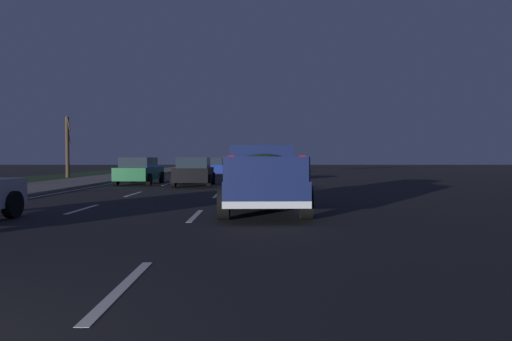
% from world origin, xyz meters
% --- Properties ---
extents(ground, '(144.00, 144.00, 0.00)m').
position_xyz_m(ground, '(27.00, 0.00, 0.00)').
color(ground, black).
extents(sidewalk_shoulder, '(108.00, 4.00, 0.12)m').
position_xyz_m(sidewalk_shoulder, '(27.00, 7.45, 0.06)').
color(sidewalk_shoulder, slate).
rests_on(sidewalk_shoulder, ground).
extents(grass_verge, '(108.00, 6.00, 0.01)m').
position_xyz_m(grass_verge, '(27.00, 12.45, 0.00)').
color(grass_verge, '#1E3819').
rests_on(grass_verge, ground).
extents(lane_markings, '(108.00, 7.04, 0.01)m').
position_xyz_m(lane_markings, '(29.77, 3.09, 0.00)').
color(lane_markings, silver).
rests_on(lane_markings, ground).
extents(pickup_truck, '(5.46, 2.35, 1.87)m').
position_xyz_m(pickup_truck, '(10.39, -3.50, 0.98)').
color(pickup_truck, '#141E4C').
rests_on(pickup_truck, ground).
extents(sedan_blue, '(4.44, 2.09, 1.54)m').
position_xyz_m(sedan_blue, '(34.51, 0.14, 0.78)').
color(sedan_blue, navy).
rests_on(sedan_blue, ground).
extents(sedan_green, '(4.43, 2.07, 1.54)m').
position_xyz_m(sedan_green, '(23.06, 3.30, 0.78)').
color(sedan_green, '#14592D').
rests_on(sedan_green, ground).
extents(sedan_black, '(4.45, 2.10, 1.54)m').
position_xyz_m(sedan_black, '(21.59, -0.03, 0.78)').
color(sedan_black, black).
rests_on(sedan_black, ground).
extents(bare_tree_far, '(1.63, 0.87, 4.81)m').
position_xyz_m(bare_tree_far, '(31.97, 11.23, 2.48)').
color(bare_tree_far, '#423323').
rests_on(bare_tree_far, ground).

